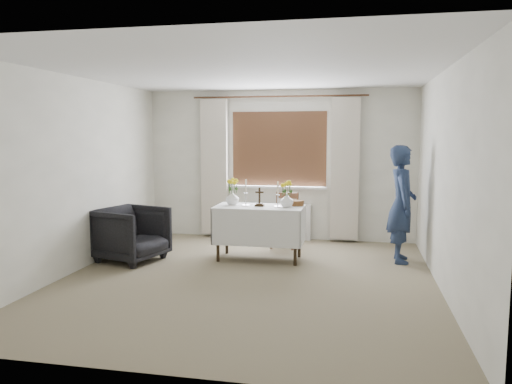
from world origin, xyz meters
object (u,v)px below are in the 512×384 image
at_px(altar_table, 259,233).
at_px(wooden_chair, 285,220).
at_px(armchair, 131,234).
at_px(person, 402,204).
at_px(flower_vase_left, 232,198).
at_px(wooden_cross, 260,197).
at_px(flower_vase_right, 287,200).

distance_m(altar_table, wooden_chair, 0.87).
bearing_deg(wooden_chair, armchair, -141.09).
xyz_separation_m(armchair, person, (3.69, 0.71, 0.43)).
bearing_deg(flower_vase_left, wooden_cross, -9.97).
xyz_separation_m(wooden_chair, flower_vase_left, (-0.65, -0.77, 0.43)).
height_order(armchair, flower_vase_left, flower_vase_left).
xyz_separation_m(altar_table, wooden_cross, (0.00, -0.01, 0.51)).
distance_m(person, flower_vase_right, 1.59).
relative_size(armchair, flower_vase_left, 4.18).
height_order(wooden_chair, flower_vase_right, flower_vase_right).
xyz_separation_m(altar_table, flower_vase_left, (-0.41, 0.06, 0.48)).
distance_m(altar_table, armchair, 1.79).
height_order(flower_vase_left, flower_vase_right, flower_vase_left).
bearing_deg(altar_table, armchair, -165.92).
height_order(wooden_cross, flower_vase_left, wooden_cross).
bearing_deg(flower_vase_left, altar_table, -8.23).
height_order(altar_table, wooden_chair, wooden_chair).
bearing_deg(altar_table, person, 7.91).
xyz_separation_m(person, flower_vase_left, (-2.36, -0.21, 0.05)).
xyz_separation_m(person, flower_vase_right, (-1.56, -0.28, 0.05)).
height_order(altar_table, armchair, same).
distance_m(altar_table, flower_vase_left, 0.63).
height_order(wooden_cross, flower_vase_right, wooden_cross).
bearing_deg(wooden_chair, flower_vase_right, -73.67).
height_order(wooden_chair, flower_vase_left, flower_vase_left).
distance_m(wooden_chair, wooden_cross, 0.99).
relative_size(armchair, flower_vase_right, 4.35).
distance_m(altar_table, person, 2.01).
xyz_separation_m(flower_vase_left, flower_vase_right, (0.79, -0.07, -0.00)).
bearing_deg(altar_table, flower_vase_left, 171.77).
xyz_separation_m(wooden_chair, armchair, (-1.98, -1.27, -0.05)).
bearing_deg(wooden_cross, flower_vase_left, 171.50).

